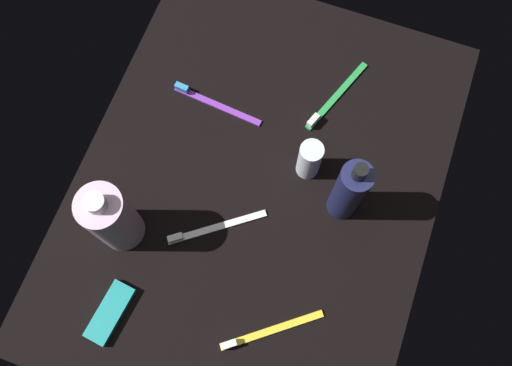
% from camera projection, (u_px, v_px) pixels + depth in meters
% --- Properties ---
extents(ground_plane, '(0.84, 0.64, 0.01)m').
position_uv_depth(ground_plane, '(256.00, 189.00, 0.98)').
color(ground_plane, black).
extents(lotion_bottle, '(0.05, 0.05, 0.20)m').
position_uv_depth(lotion_bottle, '(349.00, 191.00, 0.88)').
color(lotion_bottle, '#1B1E47').
rests_on(lotion_bottle, ground_plane).
extents(bodywash_bottle, '(0.08, 0.08, 0.19)m').
position_uv_depth(bodywash_bottle, '(112.00, 218.00, 0.87)').
color(bodywash_bottle, silver).
rests_on(bodywash_bottle, ground_plane).
extents(deodorant_stick, '(0.04, 0.04, 0.10)m').
position_uv_depth(deodorant_stick, '(309.00, 160.00, 0.94)').
color(deodorant_stick, silver).
rests_on(deodorant_stick, ground_plane).
extents(toothbrush_purple, '(0.03, 0.18, 0.02)m').
position_uv_depth(toothbrush_purple, '(212.00, 102.00, 1.02)').
color(toothbrush_purple, purple).
rests_on(toothbrush_purple, ground_plane).
extents(toothbrush_white, '(0.12, 0.15, 0.02)m').
position_uv_depth(toothbrush_white, '(211.00, 228.00, 0.95)').
color(toothbrush_white, white).
rests_on(toothbrush_white, ground_plane).
extents(toothbrush_yellow, '(0.12, 0.15, 0.02)m').
position_uv_depth(toothbrush_yellow, '(266.00, 332.00, 0.89)').
color(toothbrush_yellow, yellow).
rests_on(toothbrush_yellow, ground_plane).
extents(toothbrush_green, '(0.17, 0.07, 0.02)m').
position_uv_depth(toothbrush_green, '(334.00, 99.00, 1.02)').
color(toothbrush_green, green).
rests_on(toothbrush_green, ground_plane).
extents(snack_bar_teal, '(0.11, 0.05, 0.01)m').
position_uv_depth(snack_bar_teal, '(110.00, 313.00, 0.90)').
color(snack_bar_teal, teal).
rests_on(snack_bar_teal, ground_plane).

